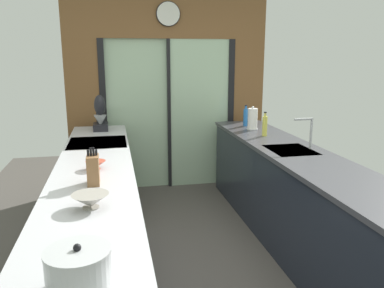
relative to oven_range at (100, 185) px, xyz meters
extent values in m
cube|color=#4C4742|center=(0.91, -0.65, -0.47)|extent=(5.04, 7.60, 0.02)
cube|color=brown|center=(0.91, 1.15, 1.89)|extent=(2.64, 0.08, 0.70)
cube|color=#B2D1AD|center=(0.49, 1.17, 0.54)|extent=(0.80, 0.02, 2.00)
cube|color=#B2D1AD|center=(1.33, 1.13, 0.54)|extent=(0.80, 0.02, 2.00)
cube|color=black|center=(0.05, 1.15, 0.54)|extent=(0.08, 0.10, 2.00)
cube|color=black|center=(1.77, 1.15, 0.54)|extent=(0.08, 0.10, 2.00)
cube|color=black|center=(0.91, 1.15, 0.54)|extent=(0.04, 0.10, 2.00)
cube|color=brown|center=(-0.20, 1.15, 0.54)|extent=(0.42, 0.08, 2.00)
cube|color=brown|center=(2.02, 1.15, 0.54)|extent=(0.42, 0.08, 2.00)
cylinder|color=white|center=(0.91, 1.09, 1.84)|extent=(0.29, 0.03, 0.29)
torus|color=black|center=(0.91, 1.09, 1.84)|extent=(0.31, 0.02, 0.31)
cube|color=#1E232D|center=(0.00, -1.57, -0.02)|extent=(0.58, 2.55, 0.88)
cube|color=#1E232D|center=(0.00, 0.63, -0.02)|extent=(0.58, 0.65, 0.88)
cube|color=#BCBCC1|center=(0.00, -0.95, 0.44)|extent=(0.62, 3.80, 0.04)
cube|color=#1E232D|center=(1.82, -0.95, -0.02)|extent=(0.58, 3.80, 0.88)
cube|color=#3D3D42|center=(1.82, -0.95, 0.44)|extent=(0.62, 3.80, 0.04)
cube|color=#B7BABC|center=(1.80, -0.70, 0.44)|extent=(0.40, 0.48, 0.05)
cylinder|color=#B7BABC|center=(2.00, -0.70, 0.61)|extent=(0.02, 0.02, 0.30)
cylinder|color=#B7BABC|center=(1.91, -0.70, 0.75)|extent=(0.18, 0.02, 0.02)
cube|color=#B7BABC|center=(0.00, 0.00, -0.02)|extent=(0.58, 0.60, 0.88)
cube|color=black|center=(0.29, 0.00, 0.02)|extent=(0.01, 0.48, 0.28)
cube|color=black|center=(0.00, 0.00, 0.45)|extent=(0.58, 0.60, 0.03)
cylinder|color=#B7BABC|center=(0.30, -0.18, 0.34)|extent=(0.02, 0.04, 0.04)
cylinder|color=#B7BABC|center=(0.30, 0.00, 0.34)|extent=(0.02, 0.04, 0.04)
cylinder|color=#B7BABC|center=(0.30, 0.18, 0.34)|extent=(0.02, 0.04, 0.04)
cylinder|color=gray|center=(0.02, -1.78, 0.47)|extent=(0.10, 0.10, 0.01)
cone|color=gray|center=(0.02, -1.78, 0.51)|extent=(0.22, 0.22, 0.08)
cylinder|color=#BC4C38|center=(0.02, -0.98, 0.47)|extent=(0.07, 0.07, 0.01)
cone|color=#BC4C38|center=(0.02, -0.98, 0.50)|extent=(0.16, 0.16, 0.06)
cube|color=brown|center=(0.02, -1.35, 0.57)|extent=(0.08, 0.14, 0.20)
cylinder|color=black|center=(-0.01, -1.35, 0.69)|extent=(0.02, 0.02, 0.05)
cylinder|color=black|center=(0.01, -1.35, 0.69)|extent=(0.02, 0.02, 0.07)
cylinder|color=black|center=(0.03, -1.35, 0.69)|extent=(0.02, 0.02, 0.07)
cylinder|color=black|center=(0.05, -1.35, 0.69)|extent=(0.02, 0.02, 0.05)
cube|color=black|center=(0.02, 0.67, 0.50)|extent=(0.17, 0.26, 0.08)
cube|color=black|center=(0.02, 0.77, 0.64)|extent=(0.10, 0.08, 0.20)
ellipsoid|color=black|center=(0.02, 0.66, 0.76)|extent=(0.13, 0.12, 0.24)
cone|color=#B7BABC|center=(0.02, 0.64, 0.58)|extent=(0.15, 0.15, 0.13)
cylinder|color=#B7BABC|center=(0.02, -2.61, 0.54)|extent=(0.24, 0.24, 0.16)
cylinder|color=#B7BABC|center=(0.02, -2.61, 0.63)|extent=(0.25, 0.25, 0.01)
sphere|color=black|center=(0.02, -2.61, 0.64)|extent=(0.03, 0.03, 0.03)
cylinder|color=#D1CC4C|center=(1.80, -0.05, 0.57)|extent=(0.05, 0.05, 0.22)
cylinder|color=#D1CC4C|center=(1.80, -0.05, 0.70)|extent=(0.02, 0.02, 0.04)
cylinder|color=black|center=(1.80, -0.05, 0.73)|extent=(0.03, 0.03, 0.01)
cylinder|color=#286BB7|center=(1.80, 0.58, 0.57)|extent=(0.06, 0.06, 0.21)
cylinder|color=#286BB7|center=(1.80, 0.58, 0.70)|extent=(0.03, 0.03, 0.04)
cylinder|color=black|center=(1.80, 0.58, 0.72)|extent=(0.03, 0.03, 0.01)
cylinder|color=#B7BABC|center=(1.80, 0.33, 0.47)|extent=(0.13, 0.13, 0.01)
cylinder|color=white|center=(1.80, 0.33, 0.60)|extent=(0.12, 0.12, 0.24)
sphere|color=#B7BABC|center=(1.80, 0.33, 0.73)|extent=(0.03, 0.03, 0.03)
camera|label=1|loc=(0.17, -3.96, 1.34)|focal=35.98mm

